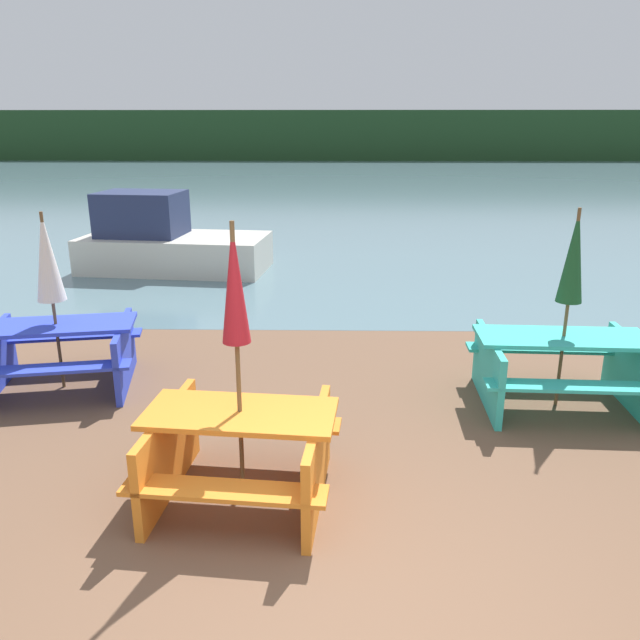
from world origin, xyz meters
TOP-DOWN VIEW (x-y plane):
  - water at (0.00, 30.93)m, footprint 60.00×50.00m
  - far_treeline at (0.00, 50.93)m, footprint 80.00×1.60m
  - picnic_table_orange at (-0.85, 1.59)m, footprint 1.64×1.52m
  - picnic_table_teal at (2.35, 3.42)m, footprint 1.87×1.46m
  - picnic_table_blue at (-3.26, 3.78)m, footprint 1.95×1.68m
  - umbrella_darkgreen at (2.35, 3.42)m, footprint 0.26×0.26m
  - umbrella_white at (-3.26, 3.78)m, footprint 0.31×0.31m
  - umbrella_crimson at (-0.85, 1.59)m, footprint 0.22×0.22m
  - boat at (-3.58, 9.94)m, footprint 3.94×2.18m

SIDE VIEW (x-z plane):
  - water at x=0.00m, z-range 0.00..0.00m
  - picnic_table_orange at x=-0.85m, z-range 0.07..0.84m
  - picnic_table_blue at x=-3.26m, z-range 0.08..0.86m
  - picnic_table_teal at x=2.35m, z-range 0.08..0.88m
  - boat at x=-3.58m, z-range -0.22..1.39m
  - umbrella_white at x=-3.26m, z-range 0.51..2.56m
  - umbrella_darkgreen at x=2.35m, z-range 0.56..2.71m
  - umbrella_crimson at x=-0.85m, z-range 0.64..2.92m
  - far_treeline at x=0.00m, z-range 0.00..4.00m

